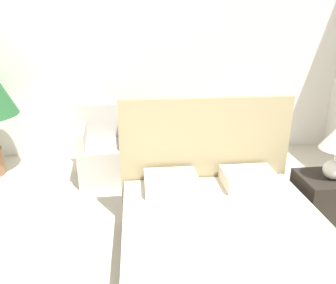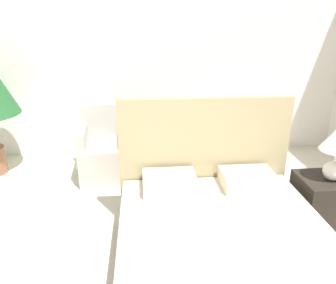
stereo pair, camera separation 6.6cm
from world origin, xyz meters
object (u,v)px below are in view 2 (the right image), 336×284
at_px(armchair_near_window_right, 177,152).
at_px(side_table, 141,159).
at_px(nightstand, 323,204).
at_px(bed, 226,258).
at_px(armchair_near_window_left, 105,155).

relative_size(armchair_near_window_right, side_table, 1.79).
relative_size(armchair_near_window_right, nightstand, 1.62).
bearing_deg(nightstand, bed, -149.36).
height_order(bed, nightstand, bed).
relative_size(bed, side_table, 4.18).
bearing_deg(armchair_near_window_right, bed, -79.01).
xyz_separation_m(bed, side_table, (-0.62, 1.99, -0.03)).
distance_m(bed, armchair_near_window_left, 2.33).
bearing_deg(bed, nightstand, 30.64).
xyz_separation_m(armchair_near_window_right, nightstand, (1.28, -1.38, -0.02)).
xyz_separation_m(armchair_near_window_left, nightstand, (2.23, -1.38, -0.02)).
xyz_separation_m(armchair_near_window_left, armchair_near_window_right, (0.95, -0.00, 0.00)).
bearing_deg(nightstand, side_table, 143.04).
relative_size(bed, armchair_near_window_left, 2.34).
bearing_deg(armchair_near_window_left, bed, -66.12).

